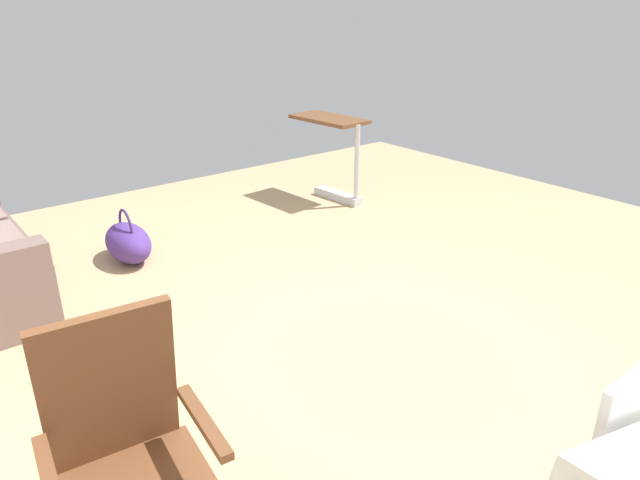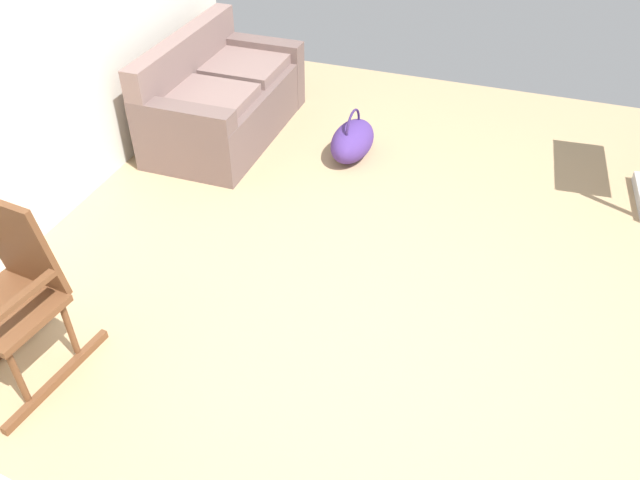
{
  "view_description": "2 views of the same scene",
  "coord_description": "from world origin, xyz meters",
  "views": [
    {
      "loc": [
        -2.33,
        2.33,
        1.92
      ],
      "look_at": [
        -0.17,
        0.58,
        0.76
      ],
      "focal_mm": 32.19,
      "sensor_mm": 36.0,
      "label": 1
    },
    {
      "loc": [
        -2.6,
        -0.4,
        2.8
      ],
      "look_at": [
        -0.19,
        0.44,
        0.77
      ],
      "focal_mm": 36.08,
      "sensor_mm": 36.0,
      "label": 2
    }
  ],
  "objects": [
    {
      "name": "couch",
      "position": [
        1.9,
        2.07,
        0.31
      ],
      "size": [
        1.6,
        0.86,
        0.85
      ],
      "color": "#68534F",
      "rests_on": "ground"
    },
    {
      "name": "duffel_bag",
      "position": [
        1.88,
        0.88,
        0.15
      ],
      "size": [
        0.58,
        0.35,
        0.43
      ],
      "color": "#472D7A",
      "rests_on": "ground"
    },
    {
      "name": "rocking_chair",
      "position": [
        -0.82,
        1.91,
        0.5
      ],
      "size": [
        0.81,
        0.56,
        1.05
      ],
      "color": "brown",
      "rests_on": "ground"
    },
    {
      "name": "ground_plane",
      "position": [
        0.0,
        0.0,
        0.0
      ],
      "size": [
        7.25,
        7.25,
        0.0
      ],
      "primitive_type": "plane",
      "color": "tan"
    }
  ]
}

